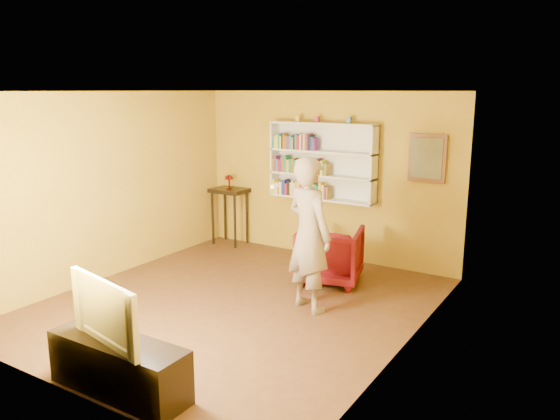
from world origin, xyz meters
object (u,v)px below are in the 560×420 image
(bookshelf, at_px, (324,162))
(tv_cabinet, at_px, (119,366))
(ruby_lustre, at_px, (229,179))
(armchair, at_px, (330,255))
(console_table, at_px, (229,198))
(person, at_px, (309,235))
(television, at_px, (115,309))

(bookshelf, height_order, tv_cabinet, bookshelf)
(ruby_lustre, relative_size, armchair, 0.27)
(console_table, height_order, person, person)
(console_table, xyz_separation_m, tv_cabinet, (2.14, -4.50, -0.58))
(console_table, xyz_separation_m, armchair, (2.43, -0.83, -0.43))
(console_table, xyz_separation_m, television, (2.14, -4.50, -0.02))
(person, xyz_separation_m, television, (-0.51, -2.63, -0.16))
(ruby_lustre, bearing_deg, armchair, -18.95)
(tv_cabinet, bearing_deg, television, 0.00)
(armchair, bearing_deg, television, 70.02)
(television, bearing_deg, console_table, 127.51)
(television, bearing_deg, person, 91.01)
(ruby_lustre, distance_m, tv_cabinet, 5.07)
(tv_cabinet, distance_m, television, 0.56)
(bookshelf, relative_size, television, 1.72)
(armchair, height_order, person, person)
(bookshelf, relative_size, console_table, 1.79)
(television, bearing_deg, armchair, 97.61)
(tv_cabinet, bearing_deg, console_table, 115.41)
(armchair, bearing_deg, tv_cabinet, 70.02)
(armchair, relative_size, tv_cabinet, 0.62)
(person, relative_size, television, 1.85)
(console_table, xyz_separation_m, person, (2.65, -1.87, 0.14))
(tv_cabinet, bearing_deg, bookshelf, 94.31)
(ruby_lustre, bearing_deg, person, -35.23)
(bookshelf, xyz_separation_m, ruby_lustre, (-1.79, -0.16, -0.41))
(person, height_order, television, person)
(console_table, relative_size, television, 0.96)
(armchair, relative_size, person, 0.46)
(person, distance_m, television, 2.68)
(bookshelf, bearing_deg, console_table, -174.90)
(bookshelf, relative_size, tv_cabinet, 1.26)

